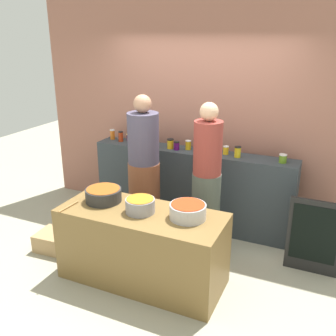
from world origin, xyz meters
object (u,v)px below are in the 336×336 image
Objects in this scene: preserve_jar_6 at (177,146)px; preserve_jar_12 at (283,158)px; preserve_jar_8 at (201,146)px; preserve_jar_9 at (207,149)px; cook_with_tongs at (144,176)px; preserve_jar_7 at (188,145)px; cooking_pot_left at (103,195)px; preserve_jar_1 at (121,136)px; preserve_jar_0 at (112,134)px; chalkboard_sign at (314,237)px; cook_in_cap at (206,187)px; preserve_jar_5 at (170,144)px; cooking_pot_center at (140,205)px; wooden_spoon at (68,207)px; preserve_jar_10 at (226,150)px; cooking_pot_right at (188,211)px; preserve_jar_3 at (147,142)px; preserve_jar_2 at (129,137)px; preserve_jar_11 at (238,152)px; bread_crate at (57,241)px; preserve_jar_4 at (156,143)px.

preserve_jar_6 is 1.34m from preserve_jar_12.
preserve_jar_6 is 0.86× the size of preserve_jar_8.
cook_with_tongs is at bearing -139.48° from preserve_jar_9.
cook_with_tongs is (-0.35, -0.58, -0.28)m from preserve_jar_7.
preserve_jar_1 is at bearing 113.40° from cooking_pot_left.
preserve_jar_0 is at bearing 178.29° from preserve_jar_8.
cook_in_cap is at bearing -176.71° from chalkboard_sign.
chalkboard_sign is (2.68, -0.52, -0.69)m from preserve_jar_1.
preserve_jar_5 is 0.44× the size of cooking_pot_center.
wooden_spoon is at bearing -163.45° from cooking_pot_center.
cook_with_tongs reaches higher than preserve_jar_10.
cook_with_tongs reaches higher than cooking_pot_right.
preserve_jar_0 is 1.13× the size of preserve_jar_3.
preserve_jar_10 reaches higher than preserve_jar_2.
cooking_pot_right is at bearing -88.69° from preserve_jar_10.
cook_with_tongs is (0.66, -0.56, -0.30)m from preserve_jar_1.
preserve_jar_2 reaches higher than cooking_pot_left.
preserve_jar_3 is (0.45, -0.07, -0.01)m from preserve_jar_1.
preserve_jar_1 is 1.18m from preserve_jar_8.
preserve_jar_8 is 1.26× the size of preserve_jar_9.
preserve_jar_0 is 0.08× the size of cook_with_tongs.
preserve_jar_8 reaches higher than preserve_jar_10.
preserve_jar_0 is 2.21m from cooking_pot_right.
preserve_jar_10 is 1.52m from cooking_pot_center.
preserve_jar_7 reaches higher than cooking_pot_left.
preserve_jar_1 is 1.06× the size of preserve_jar_11.
preserve_jar_9 reaches higher than bread_crate.
preserve_jar_0 is 0.27m from preserve_jar_2.
cooking_pot_center is 1.45m from bread_crate.
cooking_pot_center is at bearing -64.57° from cook_with_tongs.
cook_in_cap reaches higher than preserve_jar_4.
preserve_jar_5 reaches higher than preserve_jar_10.
cooking_pot_right reaches higher than bread_crate.
preserve_jar_9 is 1.62m from chalkboard_sign.
preserve_jar_6 reaches higher than chalkboard_sign.
preserve_jar_9 is 0.06× the size of cook_in_cap.
preserve_jar_12 is (1.44, 0.02, -0.01)m from preserve_jar_5.
preserve_jar_3 is 0.84m from preserve_jar_9.
cooking_pot_left is (0.48, -1.40, -0.23)m from preserve_jar_2.
preserve_jar_8 is at bearing -1.71° from preserve_jar_0.
cooking_pot_right is (0.96, 0.00, 0.00)m from cooking_pot_left.
preserve_jar_7 is at bearing -1.39° from preserve_jar_0.
preserve_jar_3 is 1.77m from preserve_jar_12.
preserve_jar_8 reaches higher than preserve_jar_9.
wooden_spoon is at bearing -166.54° from cooking_pot_right.
preserve_jar_6 is at bearing -178.53° from preserve_jar_11.
preserve_jar_0 is at bearing 177.45° from preserve_jar_11.
wooden_spoon is at bearing -139.49° from preserve_jar_12.
preserve_jar_1 is 2.05m from cooking_pot_right.
preserve_jar_4 is at bearing 179.31° from preserve_jar_6.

